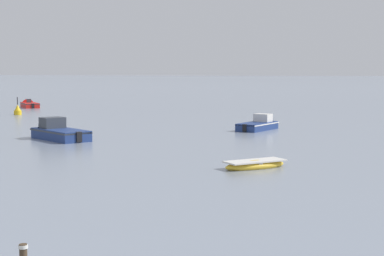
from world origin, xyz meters
TOP-DOWN VIEW (x-y plane):
  - motorboat_moored_0 at (-18.88, 68.23)m, footprint 4.67×5.49m
  - rowboat_moored_1 at (18.01, 19.66)m, footprint 3.83×3.54m
  - motorboat_moored_1 at (16.40, 42.33)m, footprint 3.87×5.84m
  - motorboat_moored_3 at (0.84, 31.45)m, footprint 6.60×5.96m
  - channel_buoy at (-13.74, 54.42)m, footprint 0.90×0.90m

SIDE VIEW (x-z plane):
  - rowboat_moored_1 at x=18.01m, z-range -0.14..0.47m
  - motorboat_moored_0 at x=-18.88m, z-range -0.67..1.18m
  - motorboat_moored_1 at x=16.40m, z-range -0.73..1.37m
  - motorboat_moored_3 at x=0.84m, z-range -0.88..1.64m
  - channel_buoy at x=-13.74m, z-range -0.69..1.61m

